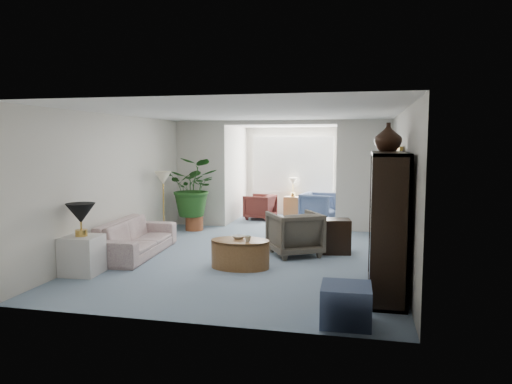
% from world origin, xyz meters
% --- Properties ---
extents(floor, '(6.00, 6.00, 0.00)m').
position_xyz_m(floor, '(0.00, 0.00, 0.00)').
color(floor, '#7B8BA2').
rests_on(floor, ground).
extents(sunroom_floor, '(2.60, 2.60, 0.00)m').
position_xyz_m(sunroom_floor, '(0.00, 4.10, 0.00)').
color(sunroom_floor, '#7B8BA2').
rests_on(sunroom_floor, ground).
extents(back_pier_left, '(1.20, 0.12, 2.50)m').
position_xyz_m(back_pier_left, '(-1.90, 3.00, 1.25)').
color(back_pier_left, beige).
rests_on(back_pier_left, ground).
extents(back_pier_right, '(1.20, 0.12, 2.50)m').
position_xyz_m(back_pier_right, '(1.90, 3.00, 1.25)').
color(back_pier_right, beige).
rests_on(back_pier_right, ground).
extents(back_header, '(2.60, 0.12, 0.10)m').
position_xyz_m(back_header, '(0.00, 3.00, 2.45)').
color(back_header, beige).
rests_on(back_header, back_pier_left).
extents(window_pane, '(2.20, 0.02, 1.50)m').
position_xyz_m(window_pane, '(0.00, 5.18, 1.40)').
color(window_pane, white).
extents(window_blinds, '(2.20, 0.02, 1.50)m').
position_xyz_m(window_blinds, '(0.00, 5.15, 1.40)').
color(window_blinds, white).
extents(framed_picture, '(0.04, 0.50, 0.40)m').
position_xyz_m(framed_picture, '(2.46, -0.10, 1.70)').
color(framed_picture, '#C1B29A').
extents(sofa, '(0.96, 2.17, 0.62)m').
position_xyz_m(sofa, '(-2.04, -0.12, 0.31)').
color(sofa, beige).
rests_on(sofa, ground).
extents(end_table, '(0.57, 0.57, 0.59)m').
position_xyz_m(end_table, '(-2.24, -1.47, 0.29)').
color(end_table, silver).
rests_on(end_table, ground).
extents(table_lamp, '(0.44, 0.44, 0.30)m').
position_xyz_m(table_lamp, '(-2.24, -1.47, 0.94)').
color(table_lamp, black).
rests_on(table_lamp, end_table).
extents(floor_lamp, '(0.36, 0.36, 0.28)m').
position_xyz_m(floor_lamp, '(-2.22, 1.53, 1.25)').
color(floor_lamp, '#F5EBC3').
rests_on(floor_lamp, ground).
extents(coffee_table, '(1.19, 1.19, 0.45)m').
position_xyz_m(coffee_table, '(0.00, -0.57, 0.23)').
color(coffee_table, brown).
rests_on(coffee_table, ground).
extents(coffee_bowl, '(0.25, 0.25, 0.05)m').
position_xyz_m(coffee_bowl, '(-0.05, -0.47, 0.48)').
color(coffee_bowl, silver).
rests_on(coffee_bowl, coffee_table).
extents(coffee_cup, '(0.13, 0.13, 0.09)m').
position_xyz_m(coffee_cup, '(0.15, -0.67, 0.50)').
color(coffee_cup, beige).
rests_on(coffee_cup, coffee_table).
extents(wingback_chair, '(1.15, 1.16, 0.78)m').
position_xyz_m(wingback_chair, '(0.73, 0.49, 0.39)').
color(wingback_chair, '#585145').
rests_on(wingback_chair, ground).
extents(side_table_dark, '(0.58, 0.50, 0.62)m').
position_xyz_m(side_table_dark, '(1.43, 0.79, 0.31)').
color(side_table_dark, black).
rests_on(side_table_dark, ground).
extents(entertainment_cabinet, '(0.45, 1.69, 1.88)m').
position_xyz_m(entertainment_cabinet, '(2.23, -1.35, 0.94)').
color(entertainment_cabinet, black).
rests_on(entertainment_cabinet, ground).
extents(cabinet_urn, '(0.38, 0.38, 0.40)m').
position_xyz_m(cabinet_urn, '(2.23, -0.85, 2.08)').
color(cabinet_urn, black).
rests_on(cabinet_urn, entertainment_cabinet).
extents(ottoman, '(0.56, 0.56, 0.44)m').
position_xyz_m(ottoman, '(1.75, -2.63, 0.22)').
color(ottoman, slate).
rests_on(ottoman, ground).
extents(plant_pot, '(0.40, 0.40, 0.32)m').
position_xyz_m(plant_pot, '(-1.84, 2.37, 0.16)').
color(plant_pot, brown).
rests_on(plant_pot, ground).
extents(house_plant, '(1.20, 1.04, 1.34)m').
position_xyz_m(house_plant, '(-1.84, 2.37, 0.99)').
color(house_plant, '#204E1A').
rests_on(house_plant, plant_pot).
extents(sunroom_chair_blue, '(0.93, 0.91, 0.73)m').
position_xyz_m(sunroom_chair_blue, '(0.79, 4.22, 0.36)').
color(sunroom_chair_blue, slate).
rests_on(sunroom_chair_blue, ground).
extents(sunroom_chair_maroon, '(0.83, 0.81, 0.65)m').
position_xyz_m(sunroom_chair_maroon, '(-0.71, 4.22, 0.32)').
color(sunroom_chair_maroon, '#5C241F').
rests_on(sunroom_chair_maroon, ground).
extents(sunroom_table, '(0.49, 0.41, 0.53)m').
position_xyz_m(sunroom_table, '(0.04, 4.97, 0.26)').
color(sunroom_table, brown).
rests_on(sunroom_table, ground).
extents(shelf_clutter, '(0.30, 1.04, 1.06)m').
position_xyz_m(shelf_clutter, '(2.18, -1.31, 1.24)').
color(shelf_clutter, '#5C5A56').
rests_on(shelf_clutter, entertainment_cabinet).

